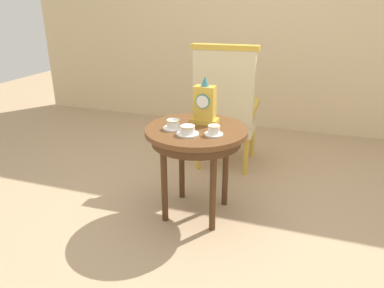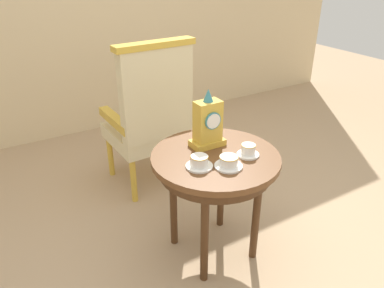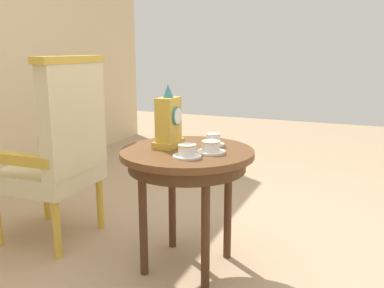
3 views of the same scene
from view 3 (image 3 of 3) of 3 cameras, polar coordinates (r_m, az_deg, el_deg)
The scene contains 7 objects.
ground_plane at distance 2.47m, azimuth 1.96°, elevation -15.67°, with size 10.00×10.00×0.00m, color tan.
side_table at distance 2.21m, azimuth -0.68°, elevation -2.76°, with size 0.70×0.70×0.66m.
teacup_left at distance 2.03m, azimuth -0.67°, elevation -1.01°, with size 0.14×0.14×0.06m.
teacup_right at distance 2.12m, azimuth 2.60°, elevation -0.46°, with size 0.15×0.15×0.06m.
teacup_center at distance 2.28m, azimuth 2.93°, elevation 0.55°, with size 0.12×0.12×0.07m.
mantel_clock at distance 2.23m, azimuth -3.20°, elevation 3.01°, with size 0.19×0.11×0.34m.
armchair at distance 2.65m, azimuth -17.59°, elevation -0.53°, with size 0.56×0.55×1.14m.
Camera 3 is at (-2.03, -0.77, 1.18)m, focal length 39.10 mm.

